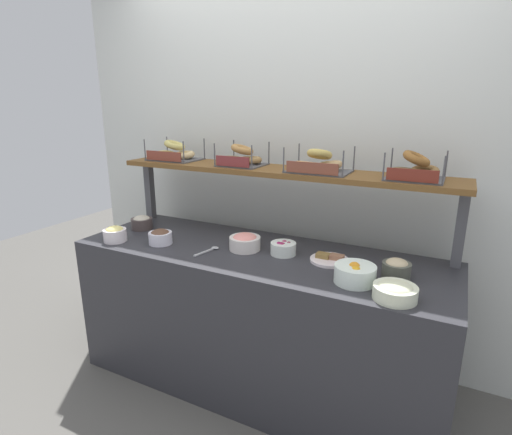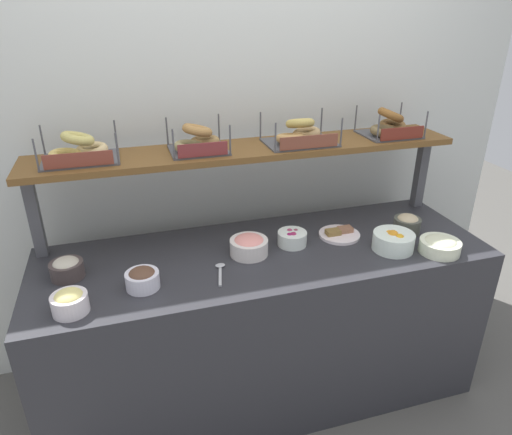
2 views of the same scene
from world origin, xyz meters
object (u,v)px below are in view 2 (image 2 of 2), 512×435
object	(u,v)px
bagel_basket_plain	(79,151)
bagel_basket_cinnamon_raisin	(389,126)
bowl_potato_salad	(440,245)
serving_spoon_near_plate	(220,270)
bowl_chocolate_spread	(142,278)
serving_plate_white	(339,234)
bowl_lox_spread	(249,245)
bagel_basket_everything	(198,141)
bowl_beet_salad	(292,238)
bowl_hummus	(407,224)
bagel_basket_sesame	(300,134)
bowl_tuna_salad	(67,268)
bowl_egg_salad	(70,302)
bowl_fruit_salad	(393,241)

from	to	relation	value
bagel_basket_plain	bagel_basket_cinnamon_raisin	size ratio (longest dim) A/B	1.13
bowl_potato_salad	serving_spoon_near_plate	world-z (taller)	bowl_potato_salad
bowl_chocolate_spread	bowl_potato_salad	distance (m)	1.35
bowl_potato_salad	serving_spoon_near_plate	size ratio (longest dim) A/B	1.07
bowl_chocolate_spread	serving_plate_white	bearing A→B (deg)	10.81
bowl_lox_spread	bagel_basket_everything	size ratio (longest dim) A/B	0.66
bowl_chocolate_spread	serving_plate_white	size ratio (longest dim) A/B	0.67
bowl_beet_salad	bagel_basket_plain	distance (m)	1.04
bowl_hummus	bowl_potato_salad	xyz separation A→B (m)	(0.03, -0.22, -0.01)
bowl_potato_salad	bagel_basket_plain	xyz separation A→B (m)	(-1.54, 0.52, 0.44)
bowl_beet_salad	serving_spoon_near_plate	bearing A→B (deg)	-159.90
bowl_potato_salad	bagel_basket_sesame	world-z (taller)	bagel_basket_sesame
bowl_potato_salad	bagel_basket_everything	world-z (taller)	bagel_basket_everything
bagel_basket_plain	bagel_basket_everything	bearing A→B (deg)	-0.78
bowl_tuna_salad	serving_spoon_near_plate	world-z (taller)	bowl_tuna_salad
serving_plate_white	serving_spoon_near_plate	bearing A→B (deg)	-166.28
bowl_hummus	bowl_lox_spread	bearing A→B (deg)	178.70
bowl_lox_spread	bagel_basket_plain	size ratio (longest dim) A/B	0.54
bowl_beet_salad	bagel_basket_sesame	bearing A→B (deg)	64.23
bowl_chocolate_spread	bowl_egg_salad	size ratio (longest dim) A/B	1.01
bowl_egg_salad	bagel_basket_everything	xyz separation A→B (m)	(0.60, 0.50, 0.43)
bagel_basket_cinnamon_raisin	bagel_basket_everything	bearing A→B (deg)	179.35
bowl_beet_salad	bowl_egg_salad	distance (m)	1.02
bowl_lox_spread	bowl_hummus	bearing A→B (deg)	-1.30
bowl_tuna_salad	bagel_basket_cinnamon_raisin	xyz separation A→B (m)	(1.62, 0.23, 0.43)
bowl_chocolate_spread	bowl_lox_spread	xyz separation A→B (m)	(0.49, 0.14, 0.00)
bowl_beet_salad	bowl_tuna_salad	distance (m)	1.01
bowl_hummus	bowl_chocolate_spread	bearing A→B (deg)	-174.56
bowl_lox_spread	bowl_beet_salad	bearing A→B (deg)	6.49
bowl_hummus	bowl_fruit_salad	world-z (taller)	same
bowl_beet_salad	bagel_basket_plain	bearing A→B (deg)	164.57
bowl_tuna_salad	serving_plate_white	bearing A→B (deg)	0.59
bowl_potato_salad	bagel_basket_cinnamon_raisin	bearing A→B (deg)	92.50
bowl_chocolate_spread	bowl_beet_salad	distance (m)	0.73
bowl_tuna_salad	bagel_basket_sesame	world-z (taller)	bagel_basket_sesame
bowl_chocolate_spread	bagel_basket_cinnamon_raisin	world-z (taller)	bagel_basket_cinnamon_raisin
bagel_basket_sesame	bagel_basket_cinnamon_raisin	bearing A→B (deg)	1.06
bowl_potato_salad	bagel_basket_sesame	size ratio (longest dim) A/B	0.55
bowl_hummus	serving_spoon_near_plate	size ratio (longest dim) A/B	0.77
bowl_tuna_salad	bowl_potato_salad	world-z (taller)	bowl_tuna_salad
bowl_hummus	bowl_tuna_salad	world-z (taller)	bowl_hummus
bowl_hummus	bagel_basket_cinnamon_raisin	bearing A→B (deg)	88.47
bowl_egg_salad	serving_plate_white	world-z (taller)	bowl_egg_salad
bowl_hummus	bagel_basket_cinnamon_raisin	distance (m)	0.51
bowl_beet_salad	serving_spoon_near_plate	world-z (taller)	bowl_beet_salad
bagel_basket_everything	bowl_chocolate_spread	bearing A→B (deg)	-128.17
bowl_beet_salad	bowl_fruit_salad	bearing A→B (deg)	-22.42
bowl_fruit_salad	bowl_potato_salad	xyz separation A→B (m)	(0.19, -0.09, -0.01)
bowl_tuna_salad	bowl_egg_salad	size ratio (longest dim) A/B	1.02
serving_plate_white	bagel_basket_everything	bearing A→B (deg)	160.65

